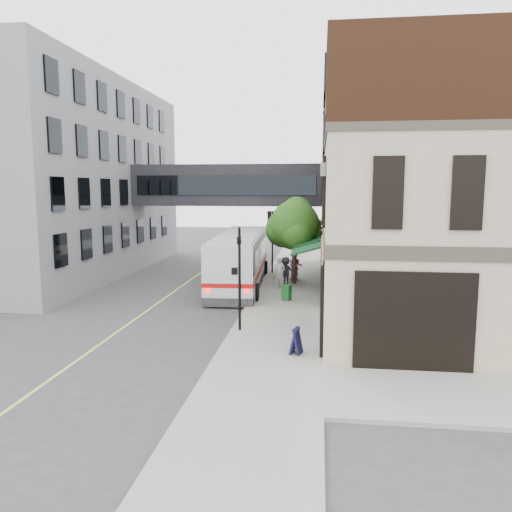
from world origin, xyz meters
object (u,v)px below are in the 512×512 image
(pedestrian_a, at_px, (279,273))
(pedestrian_c, at_px, (286,272))
(sandwich_board, at_px, (296,341))
(pedestrian_b, at_px, (295,266))
(bus, at_px, (240,257))
(newspaper_box, at_px, (287,293))

(pedestrian_a, xyz_separation_m, pedestrian_c, (0.32, 0.91, -0.04))
(pedestrian_a, height_order, sandwich_board, pedestrian_a)
(pedestrian_a, distance_m, pedestrian_b, 3.04)
(pedestrian_c, bearing_deg, pedestrian_b, 97.43)
(bus, xyz_separation_m, newspaper_box, (3.28, -4.35, -1.30))
(sandwich_board, bearing_deg, pedestrian_b, 107.85)
(pedestrian_b, distance_m, newspaper_box, 5.97)
(pedestrian_c, relative_size, sandwich_board, 1.87)
(pedestrian_a, height_order, pedestrian_c, pedestrian_a)
(sandwich_board, bearing_deg, newspaper_box, 111.04)
(pedestrian_a, height_order, newspaper_box, pedestrian_a)
(pedestrian_c, distance_m, sandwich_board, 12.90)
(pedestrian_b, xyz_separation_m, sandwich_board, (0.75, -14.84, -0.47))
(newspaper_box, bearing_deg, sandwich_board, -60.52)
(newspaper_box, bearing_deg, pedestrian_b, 111.48)
(pedestrian_c, xyz_separation_m, newspaper_box, (0.32, -3.93, -0.50))
(bus, distance_m, pedestrian_b, 3.90)
(bus, relative_size, pedestrian_b, 6.48)
(pedestrian_c, xyz_separation_m, sandwich_board, (1.28, -12.83, -0.43))
(pedestrian_c, distance_m, newspaper_box, 3.97)
(pedestrian_a, xyz_separation_m, newspaper_box, (0.64, -3.02, -0.54))
(pedestrian_b, relative_size, sandwich_board, 1.95)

